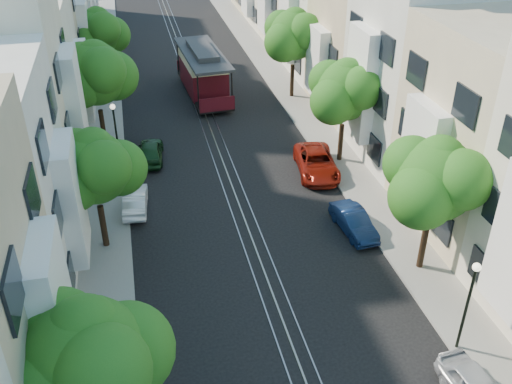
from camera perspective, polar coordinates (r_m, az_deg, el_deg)
ground at (r=41.88m, az=-4.87°, el=7.15°), size 200.00×200.00×0.00m
sidewalk_east at (r=43.33m, az=4.73°, el=8.09°), size 2.50×80.00×0.12m
sidewalk_west at (r=41.62m, az=-14.84°, el=6.10°), size 2.50×80.00×0.12m
rail_left at (r=41.82m, az=-5.63°, el=7.08°), size 0.06×80.00×0.02m
rail_slot at (r=41.88m, az=-4.88°, el=7.16°), size 0.06×80.00×0.02m
rail_right at (r=41.95m, az=-4.13°, el=7.24°), size 0.06×80.00×0.02m
lane_line at (r=41.88m, az=-4.87°, el=7.15°), size 0.08×80.00×0.01m
townhouses_east at (r=43.10m, az=11.15°, el=14.74°), size 7.75×72.00×12.00m
townhouses_west at (r=40.27m, az=-22.49°, el=11.65°), size 7.75×72.00×11.76m
tree_e_b at (r=25.69m, az=17.62°, el=1.00°), size 4.93×4.08×6.68m
tree_e_c at (r=34.64m, az=8.99°, el=9.83°), size 4.84×3.99×6.52m
tree_e_d at (r=44.41m, az=3.86°, el=15.30°), size 5.01×4.16×6.85m
tree_w_a at (r=17.27m, az=-16.47°, el=-16.01°), size 4.93×4.08×6.68m
tree_w_b at (r=27.13m, az=-15.79°, el=2.18°), size 4.72×3.87×6.27m
tree_w_c at (r=36.96m, az=-15.72°, el=11.21°), size 5.13×4.28×7.09m
tree_w_d at (r=47.60m, az=-15.47°, el=15.05°), size 4.84×3.99×6.52m
lamp_east at (r=22.90m, az=20.60°, el=-9.54°), size 0.32×0.32×4.16m
lamp_west at (r=34.97m, az=-13.89°, el=6.36°), size 0.32×0.32×4.16m
cable_car at (r=45.73m, az=-5.31°, el=12.05°), size 3.47×9.33×3.52m
parked_car_e_mid at (r=29.67m, az=9.75°, el=-2.95°), size 1.58×3.69×1.18m
parked_car_e_far at (r=34.68m, az=6.08°, el=2.92°), size 2.88×5.14×1.36m
parked_car_w_mid at (r=31.70m, az=-11.98°, el=-0.82°), size 1.51×3.56×1.14m
parked_car_w_far at (r=36.54m, az=-10.51°, el=4.04°), size 1.90×3.92×1.29m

